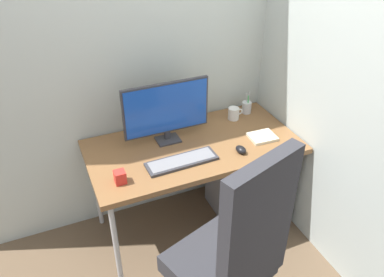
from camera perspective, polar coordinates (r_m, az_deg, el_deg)
ground_plane at (r=3.04m, az=0.19°, el=-12.31°), size 8.00×8.00×0.00m
wall_back at (r=2.61m, az=-3.24°, el=15.96°), size 3.07×0.04×2.80m
wall_side_right at (r=2.45m, az=18.86°, el=13.19°), size 0.04×2.39×2.80m
desk at (r=2.60m, az=0.22°, el=-1.78°), size 1.39×0.71×0.73m
office_chair at (r=2.06m, az=6.09°, el=-16.29°), size 0.60×0.61×1.25m
filing_cabinet at (r=2.99m, az=8.10°, el=-6.27°), size 0.46×0.52×0.57m
monitor at (r=2.51m, az=-3.76°, el=4.23°), size 0.58×0.12×0.42m
keyboard at (r=2.41m, az=-1.50°, el=-3.32°), size 0.45×0.15×0.02m
mouse at (r=2.51m, az=7.16°, el=-1.63°), size 0.07×0.09×0.04m
pen_holder at (r=2.95m, az=7.99°, el=4.56°), size 0.07×0.07×0.17m
notebook at (r=2.68m, az=10.24°, el=0.24°), size 0.18×0.15×0.02m
coffee_mug at (r=2.86m, az=6.13°, el=3.66°), size 0.12×0.08×0.09m
desk_clamp_accessory at (r=2.27m, az=-10.48°, el=-5.56°), size 0.06×0.06×0.08m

